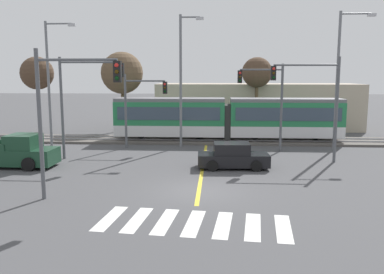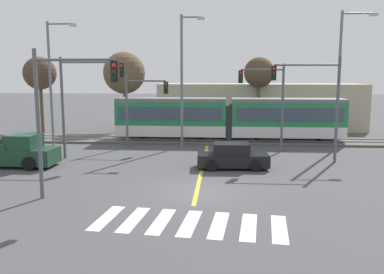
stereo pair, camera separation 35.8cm
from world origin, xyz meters
name	(u,v)px [view 1 (the left image)]	position (x,y,z in m)	size (l,w,h in m)	color
ground_plane	(199,191)	(0.00, 0.00, 0.00)	(200.00, 200.00, 0.00)	#474749
track_bed	(207,140)	(0.00, 14.67, 0.09)	(120.00, 4.00, 0.18)	#56514C
rail_near	(207,140)	(0.00, 13.95, 0.23)	(120.00, 0.08, 0.10)	#939399
rail_far	(207,137)	(0.00, 15.39, 0.23)	(120.00, 0.08, 0.10)	#939399
light_rail_tram	(227,117)	(1.69, 14.66, 2.05)	(18.50, 2.64, 3.43)	silver
crosswalk_stripe_0	(110,218)	(-3.28, -3.95, 0.00)	(0.56, 2.80, 0.01)	silver
crosswalk_stripe_1	(137,220)	(-2.19, -4.06, 0.00)	(0.56, 2.80, 0.01)	silver
crosswalk_stripe_2	(165,221)	(-1.09, -4.17, 0.00)	(0.56, 2.80, 0.01)	silver
crosswalk_stripe_3	(194,223)	(0.00, -4.28, 0.00)	(0.56, 2.80, 0.01)	silver
crosswalk_stripe_4	(223,225)	(1.09, -4.39, 0.00)	(0.56, 2.80, 0.01)	silver
crosswalk_stripe_5	(253,226)	(2.19, -4.50, 0.00)	(0.56, 2.80, 0.01)	silver
crosswalk_stripe_6	(283,228)	(3.28, -4.61, 0.00)	(0.56, 2.80, 0.01)	silver
lane_centre_line	(203,167)	(0.00, 5.19, 0.00)	(0.20, 14.95, 0.01)	gold
sedan_crossing	(233,157)	(1.81, 4.96, 0.70)	(4.28, 2.07, 1.52)	black
pickup_truck	(13,153)	(-11.43, 4.49, 0.84)	(5.44, 2.33, 1.98)	#193D28
traffic_light_mid_right	(315,93)	(6.96, 7.07, 4.36)	(4.25, 0.38, 6.63)	#515459
traffic_light_far_left	(140,100)	(-4.91, 11.25, 3.63)	(3.25, 0.38, 5.56)	#515459
traffic_light_near_left	(66,102)	(-5.70, -1.68, 4.34)	(3.75, 0.38, 6.63)	#515459
traffic_light_far_right	(267,95)	(4.40, 10.51, 4.12)	(3.25, 0.38, 6.29)	#515459
traffic_light_mid_left	(82,92)	(-7.90, 7.01, 4.44)	(4.25, 0.38, 6.65)	#515459
street_lamp_west	(51,77)	(-11.93, 11.93, 5.38)	(2.42, 0.28, 9.52)	slate
street_lamp_centre	(182,75)	(-1.79, 11.92, 5.50)	(1.81, 0.28, 9.91)	slate
street_lamp_east	(341,73)	(9.72, 11.39, 5.63)	(2.53, 0.28, 9.97)	slate
bare_tree_far_west	(37,74)	(-16.02, 18.63, 5.60)	(3.07, 3.07, 7.19)	brown
bare_tree_west	(122,73)	(-8.43, 20.64, 5.67)	(4.07, 4.07, 7.72)	brown
bare_tree_east	(257,73)	(4.56, 20.10, 5.66)	(2.85, 2.85, 7.15)	brown
building_backdrop_far	(257,106)	(4.95, 23.65, 2.30)	(20.43, 6.00, 4.60)	tan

